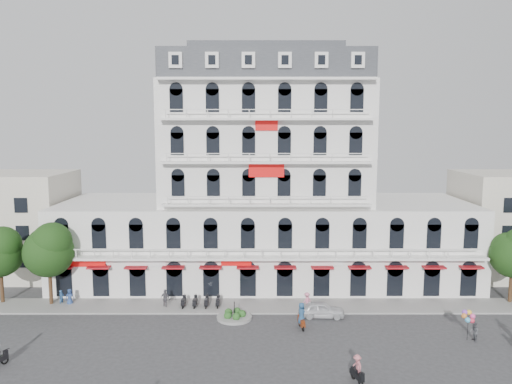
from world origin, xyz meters
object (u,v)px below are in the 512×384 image
(parked_car, at_px, (321,309))
(rider_center, at_px, (357,368))
(balloon_vendor, at_px, (472,326))
(rider_east, at_px, (301,315))

(parked_car, relative_size, rider_center, 2.08)
(rider_center, bearing_deg, balloon_vendor, 105.12)
(rider_east, xyz_separation_m, balloon_vendor, (13.59, -2.45, 0.09))
(parked_car, distance_m, balloon_vendor, 12.61)
(rider_east, height_order, balloon_vendor, balloon_vendor)
(rider_east, bearing_deg, balloon_vendor, -109.18)
(rider_east, bearing_deg, parked_car, -46.83)
(parked_car, xyz_separation_m, rider_center, (0.87, -11.81, 0.33))
(parked_car, bearing_deg, rider_center, -173.15)
(parked_car, distance_m, rider_east, 3.41)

